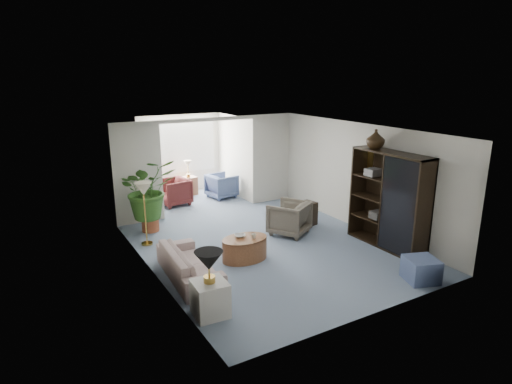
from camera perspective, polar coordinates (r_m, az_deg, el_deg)
floor at (r=9.29m, az=1.88°, el=-7.41°), size 6.00×6.00×0.00m
sunroom_floor at (r=12.75m, az=-7.95°, el=-1.13°), size 2.60×2.60×0.00m
back_pier_left at (r=10.84m, az=-15.25°, el=2.34°), size 1.20×0.12×2.50m
back_pier_right at (r=12.34m, az=2.01°, el=4.43°), size 1.20×0.12×2.50m
back_header at (r=11.27m, az=-6.24°, el=9.47°), size 2.60×0.12×0.10m
window_pane at (r=13.42m, az=-9.95°, el=5.76°), size 2.20×0.02×1.50m
window_blinds at (r=13.39m, az=-9.91°, el=5.74°), size 2.20×0.02×1.50m
framed_picture at (r=10.20m, az=14.09°, el=4.20°), size 0.04×0.50×0.40m
sofa at (r=8.04m, az=-8.78°, el=-9.27°), size 0.85×1.92×0.55m
end_table at (r=6.85m, az=-6.07°, el=-13.77°), size 0.53×0.53×0.55m
table_lamp at (r=6.57m, az=-6.22°, el=-9.00°), size 0.44×0.44×0.30m
floor_lamp at (r=9.39m, az=-14.60°, el=0.39°), size 0.36×0.36×0.28m
coffee_table at (r=8.70m, az=-1.50°, el=-7.46°), size 1.18×1.18×0.45m
coffee_bowl at (r=8.66m, az=-2.13°, el=-5.77°), size 0.27×0.27×0.05m
coffee_cup at (r=8.58m, az=-0.31°, el=-5.84°), size 0.12×0.12×0.09m
wingback_chair at (r=10.00m, az=4.38°, el=-3.43°), size 1.13×1.14×0.76m
side_table_dark at (r=10.65m, az=6.56°, el=-2.85°), size 0.54×0.46×0.57m
entertainment_cabinet at (r=9.51m, az=17.06°, el=-1.02°), size 0.49×1.84×2.05m
cabinet_urn at (r=9.59m, az=15.46°, el=6.75°), size 0.39×0.39×0.41m
ottoman at (r=8.39m, az=20.89°, el=-9.52°), size 0.68×0.68×0.43m
plant_pot at (r=10.52m, az=-13.71°, el=-4.15°), size 0.40×0.40×0.32m
house_plant at (r=10.26m, az=-14.02°, el=0.41°), size 1.27×1.10×1.41m
sunroom_chair_blue at (r=12.92m, az=-4.54°, el=0.82°), size 0.88×0.86×0.71m
sunroom_chair_maroon at (r=12.37m, az=-10.80°, el=0.01°), size 0.93×0.91×0.75m
sunroom_table at (r=13.32m, az=-8.85°, el=0.79°), size 0.50×0.42×0.56m
shelf_clutter at (r=9.49m, az=16.85°, el=-1.34°), size 0.30×1.16×1.06m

